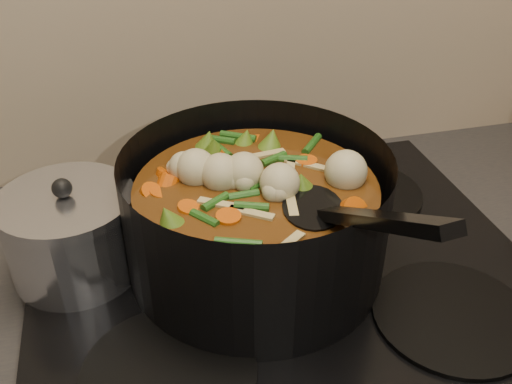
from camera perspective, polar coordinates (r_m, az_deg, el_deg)
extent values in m
cube|color=black|center=(0.75, 2.69, -10.10)|extent=(2.64, 0.64, 0.05)
cube|color=black|center=(0.73, 2.76, -8.10)|extent=(0.62, 0.54, 0.02)
cylinder|color=black|center=(0.61, -8.69, -17.41)|extent=(0.18, 0.18, 0.01)
cylinder|color=black|center=(0.69, 19.06, -11.59)|extent=(0.18, 0.18, 0.01)
cylinder|color=black|center=(0.80, -10.96, -3.19)|extent=(0.18, 0.18, 0.01)
cylinder|color=black|center=(0.87, 10.47, -0.08)|extent=(0.18, 0.18, 0.01)
cylinder|color=black|center=(0.68, 0.00, -2.22)|extent=(0.33, 0.33, 0.16)
cylinder|color=black|center=(0.72, 0.00, -6.91)|extent=(0.31, 0.31, 0.01)
cylinder|color=#53290E|center=(0.69, 0.00, -3.10)|extent=(0.28, 0.28, 0.11)
cylinder|color=#DE510A|center=(0.67, 3.47, 0.91)|extent=(0.03, 0.03, 0.03)
cylinder|color=#DE510A|center=(0.72, 2.70, 3.32)|extent=(0.04, 0.04, 0.03)
cylinder|color=#DE510A|center=(0.74, -3.12, 4.58)|extent=(0.04, 0.04, 0.03)
cylinder|color=#DE510A|center=(0.68, -4.66, 1.29)|extent=(0.03, 0.04, 0.03)
cylinder|color=#DE510A|center=(0.63, -7.25, -1.83)|extent=(0.04, 0.04, 0.03)
cylinder|color=#DE510A|center=(0.62, -0.75, -1.61)|extent=(0.04, 0.04, 0.03)
cylinder|color=#DE510A|center=(0.61, 4.28, -2.58)|extent=(0.04, 0.04, 0.03)
cylinder|color=#DE510A|center=(0.66, 9.32, 0.12)|extent=(0.04, 0.03, 0.03)
cylinder|color=#DE510A|center=(0.69, 3.37, 2.28)|extent=(0.04, 0.04, 0.03)
cylinder|color=#DE510A|center=(0.74, -0.54, 4.26)|extent=(0.04, 0.04, 0.03)
cylinder|color=#DE510A|center=(0.68, -2.82, 1.57)|extent=(0.03, 0.03, 0.03)
cylinder|color=#DE510A|center=(0.65, -6.45, -0.33)|extent=(0.04, 0.04, 0.03)
cylinder|color=#DE510A|center=(0.58, -5.13, -4.58)|extent=(0.04, 0.04, 0.03)
sphere|color=#CAC08E|center=(0.67, 5.47, 2.19)|extent=(0.04, 0.04, 0.04)
sphere|color=#CAC08E|center=(0.71, -0.51, 4.25)|extent=(0.04, 0.04, 0.04)
sphere|color=#CAC08E|center=(0.66, -5.72, 1.62)|extent=(0.04, 0.04, 0.04)
sphere|color=#CAC08E|center=(0.60, -1.32, -1.79)|extent=(0.04, 0.04, 0.04)
sphere|color=#CAC08E|center=(0.63, 5.55, 0.34)|extent=(0.04, 0.04, 0.04)
sphere|color=#CAC08E|center=(0.70, 2.66, 3.92)|extent=(0.04, 0.04, 0.04)
cone|color=#4F771D|center=(0.60, -5.27, -2.56)|extent=(0.04, 0.04, 0.04)
cone|color=#4F771D|center=(0.59, 4.93, -2.72)|extent=(0.04, 0.04, 0.04)
cone|color=#4F771D|center=(0.68, 7.20, 2.25)|extent=(0.04, 0.04, 0.04)
cone|color=#4F771D|center=(0.73, -0.01, 4.80)|extent=(0.04, 0.04, 0.04)
cone|color=#4F771D|center=(0.68, -7.21, 2.24)|extent=(0.04, 0.04, 0.04)
cone|color=#4F771D|center=(0.59, -4.91, -2.73)|extent=(0.04, 0.04, 0.04)
cone|color=#4F771D|center=(0.60, 5.29, -2.55)|extent=(0.04, 0.04, 0.04)
cylinder|color=#255F1C|center=(0.69, 1.91, 2.74)|extent=(0.01, 0.04, 0.01)
cylinder|color=#255F1C|center=(0.74, -2.59, 5.10)|extent=(0.04, 0.03, 0.01)
cylinder|color=#255F1C|center=(0.69, -6.60, 2.52)|extent=(0.04, 0.02, 0.01)
cylinder|color=#255F1C|center=(0.64, -5.65, -0.34)|extent=(0.03, 0.04, 0.01)
cylinder|color=#255F1C|center=(0.62, -1.59, -1.33)|extent=(0.03, 0.04, 0.01)
cylinder|color=#255F1C|center=(0.58, 4.66, -4.27)|extent=(0.04, 0.02, 0.01)
cylinder|color=#255F1C|center=(0.64, 7.52, -0.37)|extent=(0.04, 0.03, 0.01)
cylinder|color=#255F1C|center=(0.69, 4.92, 2.38)|extent=(0.01, 0.04, 0.01)
cylinder|color=#255F1C|center=(0.69, 0.92, 2.93)|extent=(0.04, 0.03, 0.01)
cylinder|color=#255F1C|center=(0.73, -4.64, 4.63)|extent=(0.04, 0.02, 0.01)
cylinder|color=#255F1C|center=(0.67, -7.37, 1.54)|extent=(0.03, 0.04, 0.01)
cylinder|color=#255F1C|center=(0.62, -4.95, -1.14)|extent=(0.03, 0.04, 0.01)
cylinder|color=#255F1C|center=(0.62, -0.45, -1.49)|extent=(0.04, 0.02, 0.01)
cylinder|color=#255F1C|center=(0.59, 6.86, -3.32)|extent=(0.04, 0.03, 0.01)
cube|color=tan|center=(0.68, -6.12, 2.06)|extent=(0.05, 0.01, 0.00)
cube|color=tan|center=(0.61, -4.50, -2.27)|extent=(0.02, 0.05, 0.00)
cube|color=tan|center=(0.60, 4.21, -2.40)|extent=(0.04, 0.03, 0.00)
cube|color=tan|center=(0.68, 6.26, 1.89)|extent=(0.04, 0.04, 0.00)
cube|color=tan|center=(0.72, -0.01, 4.15)|extent=(0.03, 0.05, 0.00)
cube|color=tan|center=(0.68, -6.27, 1.88)|extent=(0.05, 0.02, 0.00)
cube|color=tan|center=(0.60, -4.19, -2.41)|extent=(0.01, 0.05, 0.00)
ellipsoid|color=black|center=(0.62, 5.68, -1.67)|extent=(0.09, 0.10, 0.01)
cube|color=black|center=(0.52, 12.12, -2.79)|extent=(0.05, 0.19, 0.11)
cylinder|color=silver|center=(0.72, -17.84, -4.39)|extent=(0.15, 0.15, 0.10)
cylinder|color=silver|center=(0.69, -18.59, -0.84)|extent=(0.16, 0.16, 0.01)
sphere|color=black|center=(0.69, -18.84, 0.36)|extent=(0.02, 0.02, 0.02)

